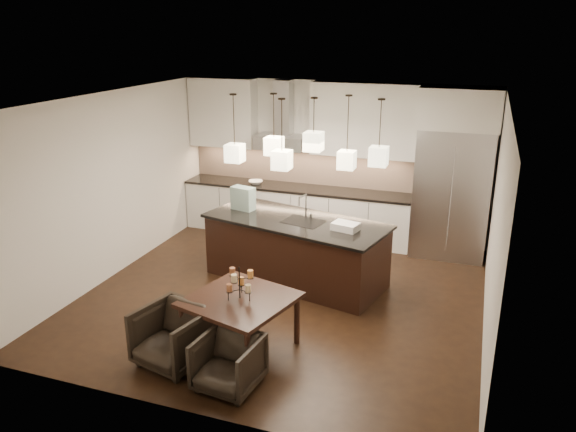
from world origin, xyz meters
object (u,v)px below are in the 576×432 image
(refrigerator, at_px, (452,194))
(armchair_left, at_px, (173,336))
(island_body, at_px, (296,251))
(dining_table, at_px, (241,323))
(armchair_right, at_px, (228,363))

(refrigerator, relative_size, armchair_left, 2.83)
(armchair_left, bearing_deg, island_body, 90.42)
(refrigerator, height_order, armchair_left, refrigerator)
(dining_table, xyz_separation_m, armchair_right, (0.18, -0.75, -0.04))
(armchair_left, bearing_deg, dining_table, 55.26)
(island_body, xyz_separation_m, dining_table, (-0.00, -2.05, -0.13))
(dining_table, relative_size, armchair_right, 1.72)
(refrigerator, height_order, armchair_right, refrigerator)
(refrigerator, xyz_separation_m, armchair_right, (-1.92, -4.62, -0.78))
(island_body, xyz_separation_m, armchair_right, (0.18, -2.80, -0.17))
(armchair_right, bearing_deg, armchair_left, 171.19)
(dining_table, bearing_deg, refrigerator, 76.39)
(refrigerator, distance_m, armchair_left, 5.23)
(refrigerator, height_order, island_body, refrigerator)
(island_body, height_order, armchair_right, island_body)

